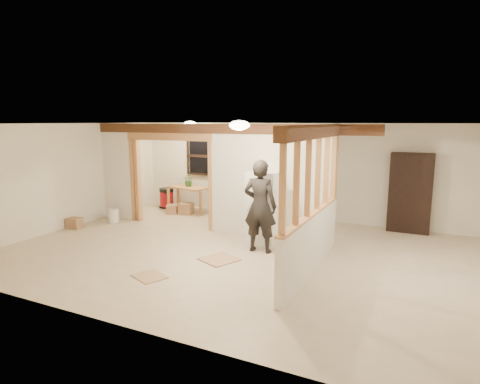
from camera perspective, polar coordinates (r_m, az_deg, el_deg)
The scene contains 28 objects.
floor at distance 8.01m, azimuth -0.45°, elevation -8.53°, with size 9.00×6.50×0.01m, color #CAB396.
ceiling at distance 7.60m, azimuth -0.48°, elevation 9.68°, with size 9.00×6.50×0.01m, color white.
wall_back at distance 10.69m, azimuth 7.22°, elevation 2.99°, with size 9.00×0.01×2.50m, color silver.
wall_front at distance 5.06m, azimuth -16.93°, elevation -5.25°, with size 9.00×0.01×2.50m, color silver.
wall_left at distance 10.47m, azimuth -23.19°, elevation 2.11°, with size 0.01×6.50×2.50m, color silver.
partition_left_stub at distance 10.98m, azimuth -16.94°, elevation 2.82°, with size 0.90×0.12×2.50m, color silver.
partition_center at distance 8.71m, azimuth 4.19°, elevation 1.45°, with size 2.80×0.12×2.50m, color silver.
doorway_frame at distance 9.97m, azimuth -9.87°, elevation 1.54°, with size 2.46×0.14×2.20m, color tan.
header_beam_back at distance 9.12m, azimuth -2.84°, elevation 8.97°, with size 7.00×0.18×0.22m, color #57321D.
header_beam_right at distance 6.66m, azimuth 10.56°, elevation 8.44°, with size 0.18×3.30×0.22m, color #57321D.
pony_wall at distance 6.96m, azimuth 10.07°, elevation -7.22°, with size 0.12×3.20×1.00m, color silver.
stud_partition at distance 6.71m, azimuth 10.37°, elevation 2.28°, with size 0.14×3.20×1.32m, color tan.
window_back at distance 11.67m, azimuth -5.12°, elevation 5.09°, with size 1.12×0.10×1.10m, color black.
ceiling_dome_main at distance 7.02m, azimuth -0.07°, elevation 9.49°, with size 0.36×0.36×0.16m, color #FFEABF.
ceiling_dome_util at distance 10.83m, azimuth -7.12°, elevation 9.60°, with size 0.32×0.32×0.14m, color #FFEABF.
hanging_bulb at distance 9.98m, azimuth -6.83°, elevation 7.86°, with size 0.07×0.07×0.07m, color #FFD88C.
refrigerator at distance 8.46m, azimuth 3.44°, elevation -2.18°, with size 0.63×0.61×1.52m, color white.
woman at distance 7.81m, azimuth 2.88°, elevation -2.03°, with size 0.67×0.44×1.83m, color black.
work_table at distance 11.47m, azimuth -7.28°, elevation -1.02°, with size 1.16×0.58×0.73m, color tan.
potted_plant at distance 11.40m, azimuth -7.28°, elevation 1.68°, with size 0.32×0.28×0.36m, color #285920.
shop_vac at distance 12.13m, azimuth -10.39°, elevation -0.82°, with size 0.46×0.46×0.60m, color maroon.
bookshelf at distance 9.99m, azimuth 23.05°, elevation -0.13°, with size 0.92×0.31×1.85m, color black.
bucket at distance 10.72m, azimuth -17.54°, elevation -3.24°, with size 0.27×0.27×0.35m, color silver.
box_util_a at distance 11.22m, azimuth -7.68°, elevation -2.36°, with size 0.36×0.31×0.31m, color #9B6E4B.
box_util_b at distance 11.31m, azimuth -9.62°, elevation -2.44°, with size 0.28×0.28×0.26m, color #9B6E4B.
box_front at distance 10.48m, azimuth -22.46°, elevation -4.10°, with size 0.31×0.25×0.25m, color #9B6E4B.
floor_panel_near at distance 7.57m, azimuth -2.97°, elevation -9.54°, with size 0.60×0.60×0.02m, color tan.
floor_panel_far at distance 6.96m, azimuth -12.74°, elevation -11.62°, with size 0.53×0.43×0.02m, color tan.
Camera 1 is at (3.34, -6.82, 2.54)m, focal length 30.00 mm.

